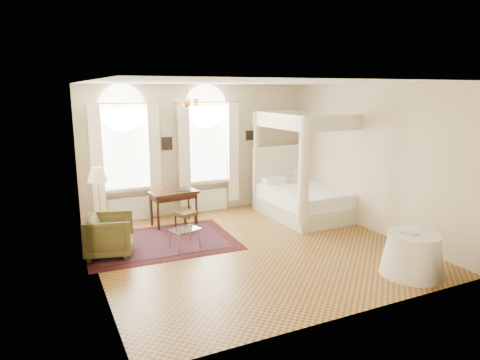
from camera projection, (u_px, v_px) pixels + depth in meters
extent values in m
plane|color=#A77230|center=(251.00, 247.00, 8.75)|extent=(6.00, 6.00, 0.00)
plane|color=beige|center=(199.00, 149.00, 11.05)|extent=(6.00, 0.00, 6.00)
plane|color=beige|center=(352.00, 205.00, 5.75)|extent=(6.00, 0.00, 6.00)
plane|color=beige|center=(92.00, 182.00, 7.14)|extent=(0.00, 6.00, 6.00)
plane|color=beige|center=(370.00, 158.00, 9.66)|extent=(0.00, 6.00, 6.00)
plane|color=white|center=(252.00, 82.00, 8.06)|extent=(6.00, 6.00, 0.00)
cube|color=white|center=(124.00, 148.00, 10.20)|extent=(1.10, 0.04, 1.90)
cylinder|color=white|center=(122.00, 108.00, 10.00)|extent=(1.10, 0.04, 1.10)
cube|color=white|center=(127.00, 189.00, 10.32)|extent=(1.32, 0.24, 0.08)
cube|color=beige|center=(97.00, 161.00, 9.82)|extent=(0.28, 0.14, 2.60)
cube|color=beige|center=(154.00, 157.00, 10.38)|extent=(0.28, 0.14, 2.60)
cube|color=white|center=(128.00, 209.00, 10.45)|extent=(1.00, 0.12, 0.58)
cube|color=white|center=(207.00, 143.00, 11.08)|extent=(1.10, 0.04, 1.90)
cylinder|color=white|center=(206.00, 106.00, 10.88)|extent=(1.10, 0.04, 1.10)
cube|color=white|center=(208.00, 181.00, 11.20)|extent=(1.32, 0.24, 0.08)
cube|color=beige|center=(184.00, 155.00, 10.70)|extent=(0.28, 0.14, 2.60)
cube|color=beige|center=(233.00, 152.00, 11.26)|extent=(0.28, 0.14, 2.60)
cube|color=white|center=(208.00, 200.00, 11.33)|extent=(1.00, 0.12, 0.58)
cylinder|color=gold|center=(187.00, 93.00, 8.78)|extent=(0.02, 0.02, 0.40)
sphere|color=gold|center=(187.00, 104.00, 8.83)|extent=(0.16, 0.16, 0.16)
sphere|color=beige|center=(197.00, 100.00, 8.91)|extent=(0.07, 0.07, 0.07)
sphere|color=beige|center=(189.00, 100.00, 9.03)|extent=(0.07, 0.07, 0.07)
sphere|color=beige|center=(179.00, 100.00, 8.94)|extent=(0.07, 0.07, 0.07)
sphere|color=beige|center=(176.00, 100.00, 8.72)|extent=(0.07, 0.07, 0.07)
sphere|color=beige|center=(185.00, 100.00, 8.60)|extent=(0.07, 0.07, 0.07)
sphere|color=beige|center=(195.00, 100.00, 8.69)|extent=(0.07, 0.07, 0.07)
cube|color=black|center=(167.00, 143.00, 10.63)|extent=(0.26, 0.03, 0.32)
cube|color=black|center=(250.00, 135.00, 11.57)|extent=(0.22, 0.03, 0.26)
cube|color=beige|center=(306.00, 208.00, 10.95)|extent=(1.93, 2.37, 0.40)
cube|color=white|center=(307.00, 194.00, 10.88)|extent=(1.82, 2.26, 0.31)
cube|color=beige|center=(284.00, 170.00, 11.78)|extent=(1.90, 0.12, 1.34)
cube|color=beige|center=(256.00, 162.00, 11.32)|extent=(0.10, 0.10, 2.57)
cube|color=beige|center=(311.00, 157.00, 12.08)|extent=(0.10, 0.10, 2.57)
cube|color=beige|center=(304.00, 177.00, 9.38)|extent=(0.10, 0.10, 2.57)
cube|color=beige|center=(366.00, 170.00, 10.14)|extent=(0.10, 0.10, 2.57)
cube|color=beige|center=(285.00, 112.00, 11.43)|extent=(1.90, 0.12, 0.09)
cube|color=beige|center=(339.00, 117.00, 9.49)|extent=(1.90, 0.12, 0.09)
cube|color=beige|center=(279.00, 115.00, 10.08)|extent=(0.12, 2.34, 0.09)
cube|color=beige|center=(338.00, 114.00, 10.84)|extent=(0.12, 2.34, 0.09)
cube|color=beige|center=(285.00, 118.00, 11.46)|extent=(1.96, 0.07, 0.31)
cube|color=beige|center=(338.00, 124.00, 9.52)|extent=(1.96, 0.07, 0.31)
cube|color=beige|center=(279.00, 122.00, 10.11)|extent=(0.08, 2.41, 0.31)
cube|color=beige|center=(338.00, 120.00, 10.88)|extent=(0.08, 2.41, 0.31)
cylinder|color=beige|center=(304.00, 172.00, 9.35)|extent=(0.25, 0.25, 2.34)
cylinder|color=beige|center=(366.00, 166.00, 10.12)|extent=(0.25, 0.25, 2.34)
cube|color=black|center=(293.00, 191.00, 12.20)|extent=(0.52, 0.49, 0.63)
cylinder|color=gold|center=(293.00, 177.00, 12.04)|extent=(0.13, 0.13, 0.22)
cone|color=beige|center=(293.00, 170.00, 12.00)|extent=(0.30, 0.30, 0.24)
cube|color=black|center=(174.00, 193.00, 10.06)|extent=(1.15, 0.68, 0.07)
cube|color=black|center=(174.00, 197.00, 10.08)|extent=(1.03, 0.56, 0.11)
cylinder|color=black|center=(152.00, 210.00, 10.08)|extent=(0.05, 0.05, 0.76)
cylinder|color=black|center=(189.00, 204.00, 10.58)|extent=(0.05, 0.05, 0.76)
cylinder|color=black|center=(158.00, 214.00, 9.72)|extent=(0.05, 0.05, 0.76)
cylinder|color=black|center=(196.00, 208.00, 10.21)|extent=(0.05, 0.05, 0.76)
imported|color=black|center=(184.00, 190.00, 10.14)|extent=(0.41, 0.31, 0.03)
cube|color=#44361D|center=(185.00, 213.00, 9.62)|extent=(0.55, 0.55, 0.08)
cylinder|color=black|center=(185.00, 226.00, 9.46)|extent=(0.04, 0.04, 0.39)
cylinder|color=black|center=(195.00, 223.00, 9.69)|extent=(0.04, 0.04, 0.39)
cylinder|color=black|center=(176.00, 224.00, 9.66)|extent=(0.04, 0.04, 0.39)
cylinder|color=black|center=(186.00, 220.00, 9.89)|extent=(0.04, 0.04, 0.39)
imported|color=#4A4320|center=(110.00, 235.00, 8.28)|extent=(1.07, 1.05, 0.80)
cube|color=white|center=(185.00, 229.00, 8.65)|extent=(0.69, 0.57, 0.02)
cylinder|color=gold|center=(179.00, 244.00, 8.40)|extent=(0.02, 0.02, 0.39)
cylinder|color=gold|center=(200.00, 238.00, 8.74)|extent=(0.02, 0.02, 0.39)
cylinder|color=gold|center=(170.00, 239.00, 8.64)|extent=(0.02, 0.02, 0.39)
cylinder|color=gold|center=(190.00, 234.00, 8.98)|extent=(0.02, 0.02, 0.39)
cylinder|color=gold|center=(102.00, 240.00, 9.14)|extent=(0.28, 0.28, 0.03)
cylinder|color=gold|center=(100.00, 209.00, 9.00)|extent=(0.04, 0.04, 1.40)
cone|color=beige|center=(97.00, 174.00, 8.84)|extent=(0.41, 0.41, 0.30)
cube|color=#380D10|center=(161.00, 242.00, 9.04)|extent=(3.14, 2.32, 0.01)
cube|color=black|center=(161.00, 242.00, 9.03)|extent=(2.65, 1.82, 0.01)
cone|color=beige|center=(413.00, 255.00, 7.42)|extent=(1.09, 1.09, 0.70)
cylinder|color=beige|center=(414.00, 235.00, 7.34)|extent=(0.89, 0.89, 0.04)
imported|color=black|center=(406.00, 234.00, 7.28)|extent=(0.29, 0.33, 0.03)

